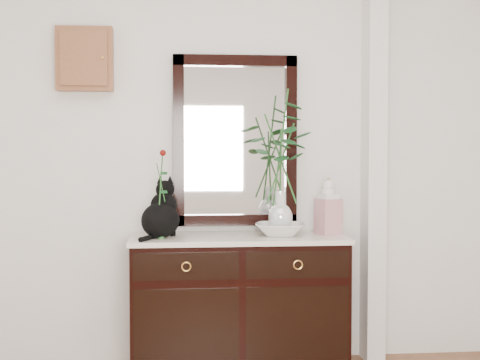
{
  "coord_description": "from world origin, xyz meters",
  "views": [
    {
      "loc": [
        -0.27,
        -2.35,
        1.38
      ],
      "look_at": [
        0.1,
        1.63,
        1.2
      ],
      "focal_mm": 50.0,
      "sensor_mm": 36.0,
      "label": 1
    }
  ],
  "objects": [
    {
      "name": "wall_back",
      "position": [
        0.0,
        1.98,
        1.35
      ],
      "size": [
        3.6,
        0.04,
        2.7
      ],
      "primitive_type": "cube",
      "color": "silver",
      "rests_on": "ground"
    },
    {
      "name": "key_cabinet",
      "position": [
        -0.85,
        1.94,
        1.95
      ],
      "size": [
        0.35,
        0.1,
        0.4
      ],
      "primitive_type": "cube",
      "color": "brown",
      "rests_on": "wall_back"
    },
    {
      "name": "lotus_bowl",
      "position": [
        0.36,
        1.73,
        0.89
      ],
      "size": [
        0.36,
        0.36,
        0.08
      ],
      "primitive_type": "imported",
      "rotation": [
        0.0,
        0.0,
        -0.18
      ],
      "color": "silver",
      "rests_on": "sideboard"
    },
    {
      "name": "pilaster",
      "position": [
        1.0,
        1.9,
        1.35
      ],
      "size": [
        0.12,
        0.2,
        2.7
      ],
      "primitive_type": "cube",
      "color": "silver",
      "rests_on": "ground"
    },
    {
      "name": "sideboard",
      "position": [
        0.1,
        1.73,
        0.47
      ],
      "size": [
        1.33,
        0.52,
        0.82
      ],
      "color": "black",
      "rests_on": "ground"
    },
    {
      "name": "cat",
      "position": [
        -0.38,
        1.7,
        1.03
      ],
      "size": [
        0.35,
        0.38,
        0.35
      ],
      "primitive_type": null,
      "rotation": [
        0.0,
        0.0,
        -0.42
      ],
      "color": "black",
      "rests_on": "sideboard"
    },
    {
      "name": "bud_vase_rose",
      "position": [
        -0.37,
        1.65,
        1.12
      ],
      "size": [
        0.07,
        0.07,
        0.54
      ],
      "primitive_type": null,
      "rotation": [
        0.0,
        0.0,
        0.07
      ],
      "color": "#2E682F",
      "rests_on": "sideboard"
    },
    {
      "name": "vase_branches",
      "position": [
        0.36,
        1.73,
        1.32
      ],
      "size": [
        0.54,
        0.54,
        0.9
      ],
      "primitive_type": null,
      "rotation": [
        0.0,
        0.0,
        0.31
      ],
      "color": "silver",
      "rests_on": "lotus_bowl"
    },
    {
      "name": "ginger_jar",
      "position": [
        0.67,
        1.77,
        1.03
      ],
      "size": [
        0.17,
        0.17,
        0.36
      ],
      "primitive_type": null,
      "rotation": [
        0.0,
        0.0,
        0.36
      ],
      "color": "white",
      "rests_on": "sideboard"
    },
    {
      "name": "wall_mirror",
      "position": [
        0.1,
        1.97,
        1.44
      ],
      "size": [
        0.8,
        0.06,
        1.1
      ],
      "color": "black",
      "rests_on": "wall_back"
    }
  ]
}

